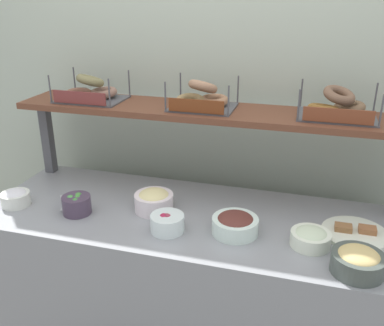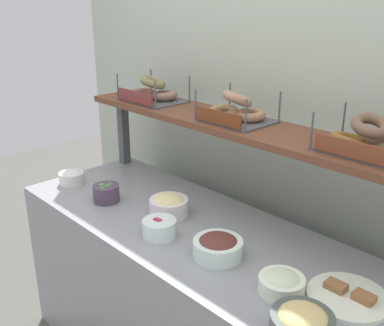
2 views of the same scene
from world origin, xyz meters
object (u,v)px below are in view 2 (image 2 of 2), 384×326
(bowl_veggie_mix, at_px, (106,193))
(bowl_chocolate_spread, at_px, (218,246))
(bowl_cream_cheese, at_px, (72,177))
(bagel_basket_cinnamon_raisin, at_px, (368,140))
(bowl_scallion_spread, at_px, (282,283))
(serving_spoon_near_plate, at_px, (102,193))
(bagel_basket_poppy, at_px, (152,93))
(bowl_egg_salad, at_px, (169,205))
(bagel_basket_everything, at_px, (236,111))
(serving_plate_white, at_px, (348,296))
(bowl_hummus, at_px, (302,323))
(bowl_beet_salad, at_px, (159,228))

(bowl_veggie_mix, relative_size, bowl_chocolate_spread, 0.67)
(bowl_veggie_mix, bearing_deg, bowl_chocolate_spread, 2.33)
(bowl_cream_cheese, xyz_separation_m, bagel_basket_cinnamon_raisin, (1.41, 0.42, 0.44))
(bowl_scallion_spread, distance_m, bowl_veggie_mix, 1.04)
(serving_spoon_near_plate, relative_size, bagel_basket_poppy, 0.44)
(serving_spoon_near_plate, height_order, bagel_basket_poppy, bagel_basket_poppy)
(serving_spoon_near_plate, distance_m, bagel_basket_poppy, 0.59)
(bowl_scallion_spread, distance_m, bagel_basket_cinnamon_raisin, 0.59)
(bowl_egg_salad, relative_size, bagel_basket_cinnamon_raisin, 0.54)
(bowl_veggie_mix, bearing_deg, bowl_cream_cheese, -178.19)
(bagel_basket_everything, bearing_deg, serving_plate_white, -18.36)
(bowl_scallion_spread, xyz_separation_m, serving_plate_white, (0.18, 0.13, -0.03))
(bowl_egg_salad, relative_size, bowl_chocolate_spread, 0.92)
(bowl_cream_cheese, bearing_deg, bagel_basket_poppy, 60.83)
(bagel_basket_poppy, relative_size, bagel_basket_everything, 1.09)
(bowl_egg_salad, relative_size, bowl_cream_cheese, 1.33)
(bowl_scallion_spread, distance_m, bowl_cream_cheese, 1.36)
(bagel_basket_poppy, bearing_deg, bowl_hummus, -21.15)
(serving_plate_white, relative_size, bagel_basket_cinnamon_raisin, 0.82)
(bowl_hummus, distance_m, bagel_basket_everything, 0.98)
(bowl_egg_salad, distance_m, bowl_chocolate_spread, 0.41)
(bowl_hummus, bearing_deg, bowl_chocolate_spread, 163.11)
(bowl_hummus, xyz_separation_m, serving_plate_white, (0.01, 0.27, -0.04))
(bowl_hummus, distance_m, serving_plate_white, 0.27)
(serving_spoon_near_plate, bearing_deg, bowl_egg_salad, 12.55)
(bowl_chocolate_spread, height_order, serving_plate_white, bowl_chocolate_spread)
(bowl_cream_cheese, bearing_deg, bowl_hummus, -3.93)
(bowl_hummus, relative_size, bagel_basket_everything, 0.63)
(bowl_beet_salad, bearing_deg, bowl_egg_salad, 127.34)
(bowl_chocolate_spread, distance_m, serving_spoon_near_plate, 0.82)
(bowl_egg_salad, height_order, serving_plate_white, bowl_egg_salad)
(bowl_veggie_mix, xyz_separation_m, serving_spoon_near_plate, (-0.09, 0.03, -0.04))
(bowl_scallion_spread, xyz_separation_m, serving_spoon_near_plate, (-1.13, 0.01, -0.03))
(bowl_beet_salad, relative_size, serving_spoon_near_plate, 0.99)
(bowl_veggie_mix, height_order, bowl_cream_cheese, bowl_veggie_mix)
(bagel_basket_everything, bearing_deg, bagel_basket_poppy, -179.47)
(serving_plate_white, distance_m, bagel_basket_everything, 0.90)
(bowl_beet_salad, height_order, bagel_basket_everything, bagel_basket_everything)
(bowl_beet_salad, relative_size, bagel_basket_everything, 0.48)
(bowl_chocolate_spread, distance_m, bagel_basket_poppy, 1.00)
(bowl_beet_salad, height_order, bowl_cream_cheese, bowl_beet_salad)
(bowl_hummus, bearing_deg, bowl_veggie_mix, 174.55)
(bowl_chocolate_spread, bearing_deg, serving_spoon_near_plate, -179.95)
(bagel_basket_cinnamon_raisin, bearing_deg, serving_plate_white, -64.26)
(bowl_beet_salad, xyz_separation_m, bagel_basket_poppy, (-0.55, 0.42, 0.44))
(bowl_chocolate_spread, bearing_deg, bagel_basket_cinnamon_raisin, 45.84)
(bowl_cream_cheese, bearing_deg, bowl_veggie_mix, 1.81)
(bowl_veggie_mix, height_order, bagel_basket_cinnamon_raisin, bagel_basket_cinnamon_raisin)
(bowl_chocolate_spread, distance_m, bagel_basket_everything, 0.62)
(serving_plate_white, bearing_deg, bowl_egg_salad, -178.06)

